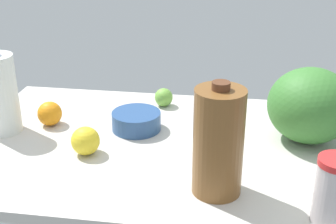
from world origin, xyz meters
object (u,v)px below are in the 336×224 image
Objects in this scene: tumbler_cup at (334,191)px; mixing_bowl at (136,121)px; lime_by_jug at (164,97)px; chocolate_milk_jug at (218,142)px; lemon_beside_bowl at (220,140)px; watermelon at (310,105)px; orange_near_front at (50,114)px; lemon_loose at (85,141)px.

tumbler_cup is 1.04× the size of mixing_bowl.
lime_by_jug is (-5.33, -19.30, 0.31)cm from mixing_bowl.
lemon_beside_bowl is at bearing -89.66° from chocolate_milk_jug.
tumbler_cup is 0.64× the size of watermelon.
lemon_loose is (-16.76, 16.29, 0.19)cm from orange_near_front.
lemon_loose is 39.78cm from lime_by_jug.
mixing_bowl is 20.02cm from lime_by_jug.
watermelon is 3.74× the size of lemon_beside_bowl.
lime_by_jug is (20.73, -49.44, -10.05)cm from chocolate_milk_jug.
lemon_beside_bowl reaches higher than lime_by_jug.
watermelon is at bearing -128.31° from chocolate_milk_jug.
lemon_loose is at bearing 135.81° from orange_near_front.
lemon_loose reaches higher than lemon_beside_bowl.
mixing_bowl is at bearing -49.15° from chocolate_milk_jug.
lime_by_jug is at bearing -113.41° from lemon_loose.
chocolate_milk_jug is 26.84cm from tumbler_cup.
orange_near_front is (78.25, -37.51, -4.00)cm from tumbler_cup.
tumbler_cup is 1.95× the size of lemon_loose.
lime_by_jug reaches higher than mixing_bowl.
lemon_loose is at bearing 11.93° from lemon_beside_bowl.
chocolate_milk_jug is at bearing 51.69° from watermelon.
watermelon reaches higher than lemon_loose.
mixing_bowl is 1.88× the size of lemon_loose.
watermelon is at bearing -157.15° from lemon_beside_bowl.
chocolate_milk_jug is 4.49× the size of lime_by_jug.
orange_near_front reaches higher than lime_by_jug.
watermelon is (0.46, -39.28, 3.04)cm from tumbler_cup.
lemon_beside_bowl is (0.12, -20.64, -9.91)cm from chocolate_milk_jug.
chocolate_milk_jug is 41.17cm from mixing_bowl.
orange_near_front is (53.17, -8.60, 0.54)cm from lemon_beside_bowl.
lime_by_jug is at bearing -148.19° from orange_near_front.
chocolate_milk_jug is 22.90cm from lemon_beside_bowl.
mixing_bowl is (51.02, -38.41, -4.98)cm from tumbler_cup.
lemon_beside_bowl is (25.08, -28.91, -4.54)cm from tumbler_cup.
chocolate_milk_jug is 1.87× the size of mixing_bowl.
chocolate_milk_jug is 39.59cm from watermelon.
tumbler_cup is 2.39× the size of lemon_beside_bowl.
chocolate_milk_jug is 3.69× the size of orange_near_front.
orange_near_front is 23.38cm from lemon_loose.
tumbler_cup reaches higher than lemon_loose.
chocolate_milk_jug reaches higher than mixing_bowl.
lemon_beside_bowl is 0.86× the size of orange_near_front.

